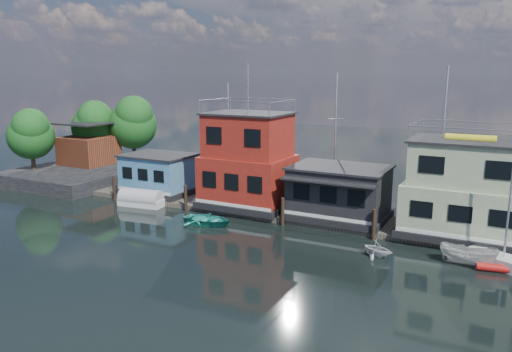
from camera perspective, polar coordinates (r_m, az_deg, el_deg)
The scene contains 15 objects.
ground at distance 28.98m, azimuth 2.58°, elevation -11.66°, with size 160.00×160.00×0.00m, color black.
dock at distance 39.46m, azimuth 10.06°, elevation -5.06°, with size 48.00×5.00×0.40m, color #595147.
houseboat_blue at distance 47.38m, azimuth -11.02°, elevation 0.24°, with size 6.40×4.90×3.66m.
houseboat_red at distance 41.80m, azimuth -0.89°, elevation 1.58°, with size 7.40×5.90×11.86m.
houseboat_dark at distance 39.02m, azimuth 9.47°, elevation -1.86°, with size 7.40×6.10×4.06m.
houseboat_green at distance 37.07m, azimuth 22.85°, elevation -1.57°, with size 8.40×5.90×7.03m.
pilings at distance 36.76m, azimuth 8.27°, elevation -4.80°, with size 42.28×0.28×2.20m.
background_masts at distance 43.01m, azimuth 18.85°, elevation 3.19°, with size 36.40×0.16×12.00m.
shore at distance 58.44m, azimuth -18.46°, elevation 3.41°, with size 12.40×15.72×8.24m.
motorboat at distance 33.14m, azimuth 23.11°, elevation -8.33°, with size 1.29×3.42×1.32m, color silver.
dinghy_teal at distance 38.64m, azimuth -5.54°, elevation -4.98°, with size 2.79×3.91×0.81m, color teal.
tarp_runabout at distance 44.83m, azimuth -12.98°, elevation -2.60°, with size 4.18×2.14×1.62m.
dinghy_white at distance 32.89m, azimuth 13.66°, elevation -8.04°, with size 1.82×2.11×1.11m, color silver.
red_kayak at distance 33.04m, azimuth 26.72°, elevation -9.50°, with size 0.48×0.48×3.25m, color red.
day_sailer at distance 33.74m, azimuth 26.41°, elevation -8.71°, with size 4.72×3.23×7.11m.
Camera 1 is at (11.24, -24.09, 11.55)m, focal length 35.00 mm.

